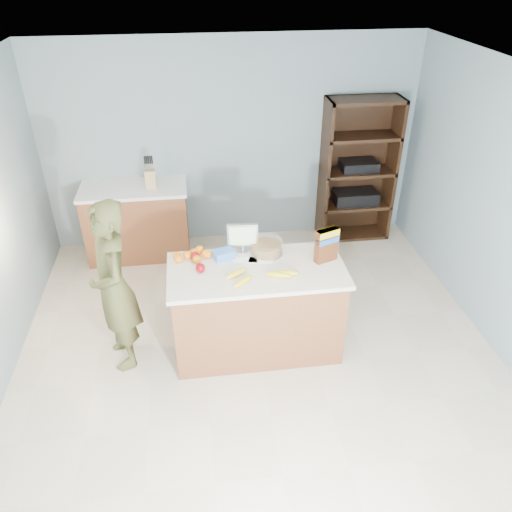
{
  "coord_description": "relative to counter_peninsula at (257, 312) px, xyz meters",
  "views": [
    {
      "loc": [
        -0.5,
        -3.29,
        3.32
      ],
      "look_at": [
        0.0,
        0.35,
        1.0
      ],
      "focal_mm": 35.0,
      "sensor_mm": 36.0,
      "label": 1
    }
  ],
  "objects": [
    {
      "name": "bananas",
      "position": [
        0.02,
        -0.15,
        0.51
      ],
      "size": [
        0.65,
        0.3,
        0.05
      ],
      "color": "yellow",
      "rests_on": "counter_peninsula"
    },
    {
      "name": "back_cabinet",
      "position": [
        -1.2,
        1.9,
        0.04
      ],
      "size": [
        1.24,
        0.62,
        0.9
      ],
      "color": "brown",
      "rests_on": "ground"
    },
    {
      "name": "envelopes",
      "position": [
        -0.01,
        0.14,
        0.49
      ],
      "size": [
        0.38,
        0.17,
        0.0
      ],
      "color": "white",
      "rests_on": "counter_peninsula"
    },
    {
      "name": "person",
      "position": [
        -1.24,
        0.02,
        0.39
      ],
      "size": [
        0.55,
        0.68,
        1.61
      ],
      "primitive_type": "imported",
      "rotation": [
        0.0,
        0.0,
        -1.26
      ],
      "color": "#494A25",
      "rests_on": "ground"
    },
    {
      "name": "knife_block",
      "position": [
        -0.98,
        1.84,
        0.6
      ],
      "size": [
        0.12,
        0.1,
        0.31
      ],
      "color": "tan",
      "rests_on": "back_cabinet"
    },
    {
      "name": "salad_bowl",
      "position": [
        0.12,
        0.25,
        0.54
      ],
      "size": [
        0.3,
        0.3,
        0.13
      ],
      "color": "#267219",
      "rests_on": "counter_peninsula"
    },
    {
      "name": "blue_carton",
      "position": [
        -0.27,
        0.21,
        0.52
      ],
      "size": [
        0.21,
        0.17,
        0.08
      ],
      "primitive_type": "cube",
      "rotation": [
        0.0,
        0.0,
        0.34
      ],
      "color": "blue",
      "rests_on": "counter_peninsula"
    },
    {
      "name": "shelving_unit",
      "position": [
        1.55,
        2.05,
        0.45
      ],
      "size": [
        0.9,
        0.4,
        1.8
      ],
      "color": "black",
      "rests_on": "ground"
    },
    {
      "name": "cereal_box",
      "position": [
        0.63,
        0.05,
        0.67
      ],
      "size": [
        0.22,
        0.15,
        0.31
      ],
      "color": "#592B14",
      "rests_on": "counter_peninsula"
    },
    {
      "name": "oranges",
      "position": [
        -0.54,
        0.24,
        0.52
      ],
      "size": [
        0.35,
        0.24,
        0.08
      ],
      "color": "orange",
      "rests_on": "counter_peninsula"
    },
    {
      "name": "floor",
      "position": [
        0.0,
        -0.3,
        -0.42
      ],
      "size": [
        4.5,
        5.0,
        0.02
      ],
      "primitive_type": "cube",
      "color": "beige",
      "rests_on": "ground"
    },
    {
      "name": "tv",
      "position": [
        -0.09,
        0.31,
        0.64
      ],
      "size": [
        0.28,
        0.12,
        0.28
      ],
      "color": "silver",
      "rests_on": "counter_peninsula"
    },
    {
      "name": "walls",
      "position": [
        0.0,
        -0.3,
        1.24
      ],
      "size": [
        4.52,
        5.02,
        2.51
      ],
      "color": "gray",
      "rests_on": "ground"
    },
    {
      "name": "counter_peninsula",
      "position": [
        0.0,
        0.0,
        0.0
      ],
      "size": [
        1.56,
        0.76,
        0.9
      ],
      "color": "brown",
      "rests_on": "ground"
    },
    {
      "name": "apples",
      "position": [
        -0.51,
        0.11,
        0.53
      ],
      "size": [
        0.12,
        0.27,
        0.09
      ],
      "color": "maroon",
      "rests_on": "counter_peninsula"
    }
  ]
}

